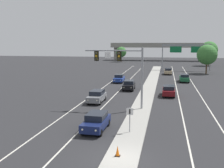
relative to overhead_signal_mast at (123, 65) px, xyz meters
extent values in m
plane|color=#28282B|center=(2.11, -14.38, -5.32)|extent=(260.00, 260.00, 0.00)
cube|color=#9E9B93|center=(2.11, 3.62, -5.24)|extent=(2.40, 110.00, 0.15)
cube|color=silver|center=(-2.59, 10.62, -5.31)|extent=(0.14, 100.00, 0.01)
cube|color=silver|center=(6.81, 10.62, -5.31)|extent=(0.14, 100.00, 0.01)
cube|color=silver|center=(-5.89, 10.62, -5.31)|extent=(0.14, 100.00, 0.01)
cube|color=silver|center=(10.11, 10.62, -5.31)|extent=(0.14, 100.00, 0.01)
cylinder|color=gray|center=(2.20, 0.01, -1.57)|extent=(0.24, 0.24, 7.20)
cylinder|color=gray|center=(-1.21, 0.01, 1.63)|extent=(6.82, 0.16, 0.16)
cube|color=black|center=(-0.53, 0.05, 0.98)|extent=(0.56, 0.06, 1.20)
cube|color=#38330F|center=(-0.53, 0.01, 0.98)|extent=(0.32, 0.32, 1.00)
sphere|color=#282828|center=(-0.53, -0.16, 1.30)|extent=(0.22, 0.22, 0.22)
sphere|color=#F2A819|center=(-0.53, -0.16, 0.98)|extent=(0.22, 0.22, 0.22)
sphere|color=#282828|center=(-0.53, -0.16, 0.66)|extent=(0.22, 0.22, 0.22)
cube|color=black|center=(-3.26, 0.05, 0.98)|extent=(0.56, 0.06, 1.20)
cube|color=#38330F|center=(-3.26, 0.01, 0.98)|extent=(0.32, 0.32, 1.00)
sphere|color=#282828|center=(-3.26, -0.16, 1.30)|extent=(0.22, 0.22, 0.22)
sphere|color=#F2A819|center=(-3.26, -0.16, 0.98)|extent=(0.22, 0.22, 0.22)
sphere|color=#282828|center=(-3.26, -0.16, 0.66)|extent=(0.22, 0.22, 0.22)
cube|color=white|center=(-1.90, -0.01, 1.08)|extent=(0.70, 0.04, 0.70)
cylinder|color=gray|center=(1.94, -8.86, -4.07)|extent=(0.08, 0.08, 2.20)
cube|color=white|center=(1.94, -8.89, -3.32)|extent=(0.60, 0.03, 0.60)
cube|color=black|center=(1.94, -8.91, -3.32)|extent=(0.12, 0.01, 0.44)
cube|color=#141E4C|center=(-1.18, -8.53, -4.65)|extent=(1.87, 4.43, 0.70)
cube|color=black|center=(-1.17, -8.31, -4.02)|extent=(1.62, 2.40, 0.56)
sphere|color=#EAE5C6|center=(-0.64, -10.72, -4.60)|extent=(0.18, 0.18, 0.18)
sphere|color=#EAE5C6|center=(-1.79, -10.70, -4.60)|extent=(0.18, 0.18, 0.18)
cylinder|color=black|center=(-0.40, -10.04, -5.00)|extent=(0.23, 0.64, 0.64)
cylinder|color=black|center=(-2.00, -10.02, -5.00)|extent=(0.23, 0.64, 0.64)
cylinder|color=black|center=(-0.35, -7.04, -5.00)|extent=(0.23, 0.64, 0.64)
cylinder|color=black|center=(-1.95, -7.02, -5.00)|extent=(0.23, 0.64, 0.64)
cube|color=slate|center=(-4.02, 2.90, -4.65)|extent=(1.82, 4.41, 0.70)
cube|color=black|center=(-4.02, 3.12, -4.02)|extent=(1.59, 2.38, 0.56)
sphere|color=#EAE5C6|center=(-3.43, 0.72, -4.60)|extent=(0.18, 0.18, 0.18)
sphere|color=#EAE5C6|center=(-4.58, 0.72, -4.60)|extent=(0.18, 0.18, 0.18)
cylinder|color=black|center=(-3.21, 1.41, -5.00)|extent=(0.22, 0.64, 0.64)
cylinder|color=black|center=(-4.81, 1.40, -5.00)|extent=(0.22, 0.64, 0.64)
cylinder|color=black|center=(-3.22, 4.41, -5.00)|extent=(0.22, 0.64, 0.64)
cylinder|color=black|center=(-4.82, 4.40, -5.00)|extent=(0.22, 0.64, 0.64)
cube|color=black|center=(-1.11, 13.36, -4.65)|extent=(1.93, 4.45, 0.70)
cube|color=black|center=(-1.11, 13.58, -4.02)|extent=(1.65, 2.42, 0.56)
sphere|color=#EAE5C6|center=(-0.47, 11.19, -4.60)|extent=(0.18, 0.18, 0.18)
sphere|color=#EAE5C6|center=(-1.62, 11.16, -4.60)|extent=(0.18, 0.18, 0.18)
cylinder|color=black|center=(-0.26, 11.88, -5.00)|extent=(0.24, 0.65, 0.64)
cylinder|color=black|center=(-1.86, 11.84, -5.00)|extent=(0.24, 0.65, 0.64)
cylinder|color=black|center=(-0.35, 14.88, -5.00)|extent=(0.24, 0.65, 0.64)
cylinder|color=black|center=(-1.95, 14.83, -5.00)|extent=(0.24, 0.65, 0.64)
cube|color=navy|center=(-4.19, 21.74, -4.65)|extent=(1.92, 4.45, 0.70)
cube|color=black|center=(-4.20, 21.96, -4.02)|extent=(1.65, 2.42, 0.56)
sphere|color=#EAE5C6|center=(-3.56, 19.57, -4.60)|extent=(0.18, 0.18, 0.18)
sphere|color=#EAE5C6|center=(-4.71, 19.54, -4.60)|extent=(0.18, 0.18, 0.18)
cylinder|color=black|center=(-3.35, 20.26, -5.00)|extent=(0.24, 0.65, 0.64)
cylinder|color=black|center=(-4.95, 20.22, -5.00)|extent=(0.24, 0.65, 0.64)
cylinder|color=black|center=(-3.43, 23.26, -5.00)|extent=(0.24, 0.65, 0.64)
cylinder|color=black|center=(-5.03, 23.21, -5.00)|extent=(0.24, 0.65, 0.64)
cube|color=#5B0F14|center=(5.39, 9.29, -4.65)|extent=(1.82, 4.41, 0.70)
cube|color=black|center=(5.39, 9.07, -4.02)|extent=(1.59, 2.38, 0.56)
sphere|color=#EAE5C6|center=(4.80, 11.47, -4.60)|extent=(0.18, 0.18, 0.18)
sphere|color=#EAE5C6|center=(5.96, 11.47, -4.60)|extent=(0.18, 0.18, 0.18)
cylinder|color=black|center=(4.58, 10.79, -5.00)|extent=(0.22, 0.64, 0.64)
cylinder|color=black|center=(6.18, 10.79, -5.00)|extent=(0.22, 0.64, 0.64)
cylinder|color=black|center=(4.59, 7.79, -5.00)|extent=(0.22, 0.64, 0.64)
cylinder|color=black|center=(6.19, 7.79, -5.00)|extent=(0.22, 0.64, 0.64)
cube|color=#195633|center=(8.58, 24.89, -4.65)|extent=(1.82, 4.41, 0.70)
cube|color=black|center=(8.58, 24.67, -4.02)|extent=(1.59, 2.38, 0.56)
sphere|color=#EAE5C6|center=(8.00, 27.07, -4.60)|extent=(0.18, 0.18, 0.18)
sphere|color=#EAE5C6|center=(9.15, 27.07, -4.60)|extent=(0.18, 0.18, 0.18)
cylinder|color=black|center=(7.77, 26.39, -5.00)|extent=(0.22, 0.64, 0.64)
cylinder|color=black|center=(9.37, 26.39, -5.00)|extent=(0.22, 0.64, 0.64)
cylinder|color=black|center=(7.79, 23.39, -5.00)|extent=(0.22, 0.64, 0.64)
cylinder|color=black|center=(9.39, 23.39, -5.00)|extent=(0.22, 0.64, 0.64)
cube|color=tan|center=(5.41, 37.54, -4.65)|extent=(1.87, 4.43, 0.70)
cube|color=black|center=(5.41, 37.32, -4.02)|extent=(1.62, 2.40, 0.56)
sphere|color=#EAE5C6|center=(4.79, 39.71, -4.60)|extent=(0.18, 0.18, 0.18)
sphere|color=#EAE5C6|center=(5.95, 39.73, -4.60)|extent=(0.18, 0.18, 0.18)
cylinder|color=black|center=(4.58, 39.03, -5.00)|extent=(0.23, 0.64, 0.64)
cylinder|color=black|center=(6.18, 39.06, -5.00)|extent=(0.23, 0.64, 0.64)
cylinder|color=black|center=(4.63, 36.03, -5.00)|extent=(0.23, 0.64, 0.64)
cylinder|color=black|center=(6.23, 36.06, -5.00)|extent=(0.23, 0.64, 0.64)
cube|color=black|center=(1.80, -14.14, -5.15)|extent=(0.36, 0.36, 0.04)
cone|color=orange|center=(1.80, -14.14, -4.78)|extent=(0.28, 0.28, 0.70)
cylinder|color=gray|center=(3.81, 48.08, -1.57)|extent=(0.28, 0.28, 7.50)
cylinder|color=gray|center=(16.81, 48.08, -1.57)|extent=(0.28, 0.28, 7.50)
cube|color=gray|center=(10.31, 48.08, 1.78)|extent=(13.00, 0.36, 0.70)
cube|color=#0F6033|center=(7.45, 47.88, 0.58)|extent=(3.20, 0.08, 1.70)
cube|color=#0F6033|center=(13.17, 47.88, 0.58)|extent=(3.20, 0.08, 1.70)
cube|color=gray|center=(2.11, 90.19, 0.88)|extent=(42.40, 6.40, 1.10)
cube|color=gray|center=(2.11, 87.19, 1.88)|extent=(42.40, 0.36, 0.90)
cube|color=gray|center=(-17.09, 90.19, -2.49)|extent=(1.80, 2.40, 5.65)
cube|color=gray|center=(21.31, 90.19, -2.49)|extent=(1.80, 2.40, 5.65)
cylinder|color=#4C3823|center=(-13.07, 78.86, -4.17)|extent=(0.36, 0.36, 2.30)
sphere|color=#387533|center=(-13.07, 78.86, -1.33)|extent=(4.21, 4.21, 4.21)
cylinder|color=#4C3823|center=(18.97, 65.79, -3.76)|extent=(0.36, 0.36, 3.11)
sphere|color=#387533|center=(18.97, 65.79, 0.06)|extent=(5.68, 5.68, 5.68)
cylinder|color=#4C3823|center=(14.97, 41.12, -3.92)|extent=(0.36, 0.36, 2.78)
sphere|color=#387533|center=(14.97, 41.12, -0.50)|extent=(5.09, 5.09, 5.09)
camera|label=1|loc=(4.90, -31.91, 2.60)|focal=44.21mm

